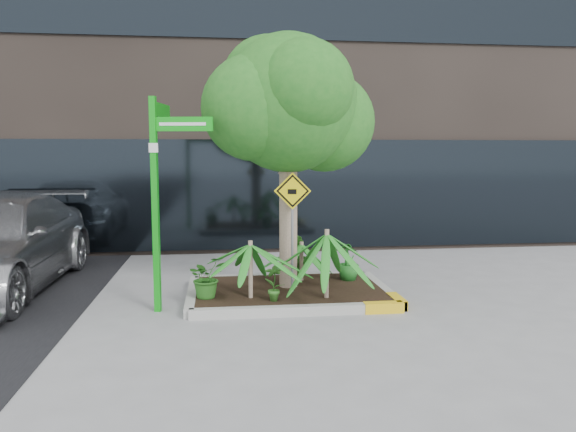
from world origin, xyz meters
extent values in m
plane|color=gray|center=(0.00, 0.00, 0.00)|extent=(80.00, 80.00, 0.00)
cube|color=#9E9E99|center=(0.20, 1.40, 0.07)|extent=(3.20, 0.15, 0.15)
cube|color=#9E9E99|center=(0.20, -0.80, 0.07)|extent=(3.20, 0.15, 0.15)
cube|color=#9E9E99|center=(-1.40, 0.30, 0.07)|extent=(0.15, 2.20, 0.15)
cube|color=#9E9E99|center=(1.80, 0.30, 0.07)|extent=(0.15, 2.20, 0.15)
cube|color=gold|center=(1.50, -0.80, 0.07)|extent=(0.60, 0.17, 0.15)
cube|color=black|center=(0.20, 0.30, 0.12)|extent=(3.05, 2.05, 0.06)
cylinder|color=tan|center=(0.21, 0.43, 1.41)|extent=(0.30, 0.30, 2.83)
cylinder|color=tan|center=(0.30, 0.43, 2.45)|extent=(0.53, 0.15, 0.92)
sphere|color=#1F631C|center=(0.21, 0.43, 3.20)|extent=(2.26, 2.26, 2.26)
sphere|color=#1F631C|center=(0.86, 0.71, 2.92)|extent=(1.70, 1.70, 1.70)
sphere|color=#1F631C|center=(-0.36, 0.24, 3.11)|extent=(1.70, 1.70, 1.70)
sphere|color=#1F631C|center=(0.39, -0.13, 3.39)|extent=(1.51, 1.51, 1.51)
sphere|color=#1F631C|center=(-0.08, 0.90, 3.58)|extent=(1.60, 1.60, 1.60)
cylinder|color=tan|center=(0.71, -0.38, 0.69)|extent=(0.07, 0.07, 1.08)
cylinder|color=tan|center=(-0.47, -0.24, 0.60)|extent=(0.07, 0.07, 0.90)
cylinder|color=tan|center=(0.49, 0.85, 0.49)|extent=(0.07, 0.07, 0.69)
imported|color=#25611B|center=(-1.15, -0.14, 0.48)|extent=(0.83, 0.83, 0.66)
imported|color=#1E6720|center=(1.32, 0.77, 0.49)|extent=(0.52, 0.52, 0.68)
imported|color=#2E6C21|center=(-0.12, -0.47, 0.44)|extent=(0.34, 0.34, 0.58)
imported|color=#265F1B|center=(0.47, 1.09, 0.56)|extent=(0.51, 0.51, 0.81)
cube|color=#0EA015|center=(-1.89, -0.30, 1.61)|extent=(0.11, 0.11, 3.22)
cube|color=#0EA015|center=(-1.46, -0.38, 2.82)|extent=(0.89, 0.19, 0.21)
cube|color=#0EA015|center=(-1.81, 0.13, 3.05)|extent=(0.19, 0.89, 0.21)
cube|color=white|center=(-1.46, -0.40, 2.82)|extent=(0.68, 0.13, 0.05)
cube|color=white|center=(-1.82, 0.13, 3.05)|extent=(0.13, 0.68, 0.05)
cube|color=white|center=(-1.89, -0.35, 2.47)|extent=(0.14, 0.03, 0.14)
cylinder|color=slate|center=(0.23, 0.11, 1.04)|extent=(0.07, 0.16, 1.78)
cube|color=yellow|center=(0.23, 0.09, 1.79)|extent=(0.59, 0.11, 0.60)
cube|color=black|center=(0.23, 0.08, 1.79)|extent=(0.52, 0.09, 0.53)
cube|color=yellow|center=(0.23, 0.07, 1.79)|extent=(0.45, 0.07, 0.45)
cube|color=black|center=(0.22, 0.07, 1.78)|extent=(0.14, 0.02, 0.08)
camera|label=1|loc=(-0.95, -8.80, 2.41)|focal=35.00mm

